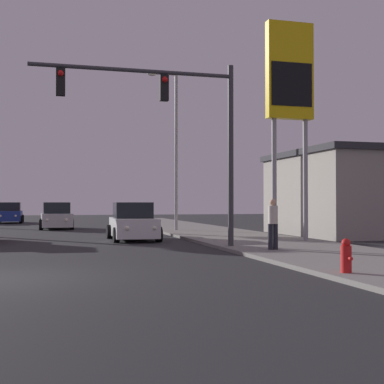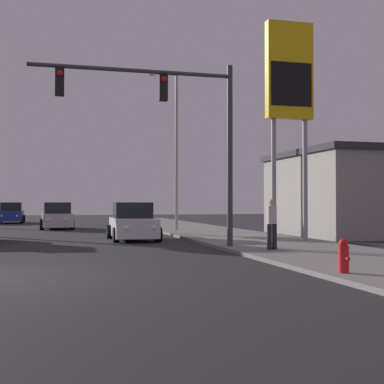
{
  "view_description": "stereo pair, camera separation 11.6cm",
  "coord_description": "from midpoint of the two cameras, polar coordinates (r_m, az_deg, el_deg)",
  "views": [
    {
      "loc": [
        1.13,
        -12.38,
        1.68
      ],
      "look_at": [
        7.77,
        12.43,
        2.18
      ],
      "focal_mm": 50.0,
      "sensor_mm": 36.0,
      "label": 1
    },
    {
      "loc": [
        1.24,
        -12.41,
        1.68
      ],
      "look_at": [
        7.77,
        12.43,
        2.18
      ],
      "focal_mm": 50.0,
      "sensor_mm": 36.0,
      "label": 2
    }
  ],
  "objects": [
    {
      "name": "car_blue",
      "position": [
        46.09,
        -18.64,
        -2.2
      ],
      "size": [
        2.04,
        4.32,
        1.68
      ],
      "rotation": [
        0.0,
        0.0,
        3.15
      ],
      "color": "navy",
      "rests_on": "ground"
    },
    {
      "name": "sidewalk_right",
      "position": [
        23.94,
        5.65,
        -4.99
      ],
      "size": [
        5.0,
        60.0,
        0.12
      ],
      "color": "gray",
      "rests_on": "ground"
    },
    {
      "name": "car_silver",
      "position": [
        34.86,
        -14.11,
        -2.59
      ],
      "size": [
        2.04,
        4.34,
        1.68
      ],
      "rotation": [
        0.0,
        0.0,
        3.17
      ],
      "color": "#B7B7BC",
      "rests_on": "ground"
    },
    {
      "name": "traffic_light_mast",
      "position": [
        18.91,
        -1.61,
        8.13
      ],
      "size": [
        7.12,
        0.36,
        6.5
      ],
      "color": "#38383D",
      "rests_on": "sidewalk_right"
    },
    {
      "name": "fire_hydrant",
      "position": [
        12.38,
        16.12,
        -6.6
      ],
      "size": [
        0.24,
        0.34,
        0.76
      ],
      "color": "red",
      "rests_on": "sidewalk_right"
    },
    {
      "name": "pedestrian_on_sidewalk",
      "position": [
        17.87,
        8.71,
        -3.17
      ],
      "size": [
        0.34,
        0.32,
        1.67
      ],
      "color": "#23232D",
      "rests_on": "sidewalk_right"
    },
    {
      "name": "gas_station_sign",
      "position": [
        22.84,
        10.49,
        11.39
      ],
      "size": [
        2.0,
        0.42,
        9.0
      ],
      "color": "#99999E",
      "rests_on": "sidewalk_right"
    },
    {
      "name": "car_white",
      "position": [
        23.94,
        -6.2,
        -3.31
      ],
      "size": [
        2.04,
        4.34,
        1.68
      ],
      "rotation": [
        0.0,
        0.0,
        3.11
      ],
      "color": "silver",
      "rests_on": "ground"
    },
    {
      "name": "building_gas_station",
      "position": [
        29.72,
        19.74,
        -0.12
      ],
      "size": [
        10.3,
        8.3,
        4.3
      ],
      "color": "gray",
      "rests_on": "ground"
    },
    {
      "name": "street_lamp",
      "position": [
        30.53,
        -1.79,
        5.35
      ],
      "size": [
        1.74,
        0.24,
        9.0
      ],
      "color": "#99999E",
      "rests_on": "sidewalk_right"
    }
  ]
}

